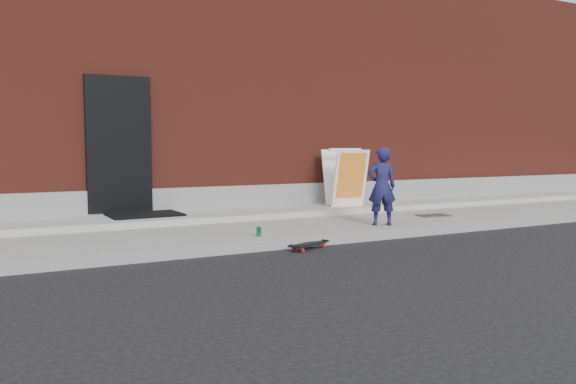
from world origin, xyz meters
TOP-DOWN VIEW (x-y plane):
  - ground at (0.00, 0.00)m, footprint 80.00×80.00m
  - sidewalk at (0.00, 1.50)m, footprint 20.00×3.00m
  - apron at (0.00, 2.40)m, footprint 20.00×1.20m
  - building at (-0.00, 6.99)m, footprint 20.00×8.10m
  - child at (0.87, 0.43)m, footprint 0.52×0.44m
  - skateboard at (-0.74, -0.12)m, footprint 0.70×0.44m
  - pizza_sign at (1.43, 2.30)m, footprint 0.74×0.85m
  - soda_can at (-1.28, 0.31)m, footprint 0.09×0.09m
  - doormat at (-2.30, 2.59)m, footprint 1.17×0.97m
  - utility_plate at (2.39, 0.94)m, footprint 0.60×0.42m

SIDE VIEW (x-z plane):
  - ground at x=0.00m, z-range 0.00..0.00m
  - skateboard at x=-0.74m, z-range 0.02..0.10m
  - sidewalk at x=0.00m, z-range 0.00..0.15m
  - utility_plate at x=2.39m, z-range 0.15..0.17m
  - apron at x=0.00m, z-range 0.15..0.25m
  - soda_can at x=-1.28m, z-range 0.15..0.28m
  - doormat at x=-2.30m, z-range 0.25..0.28m
  - child at x=0.87m, z-range 0.15..1.36m
  - pizza_sign at x=1.43m, z-range 0.25..1.34m
  - building at x=0.00m, z-range 0.00..5.00m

